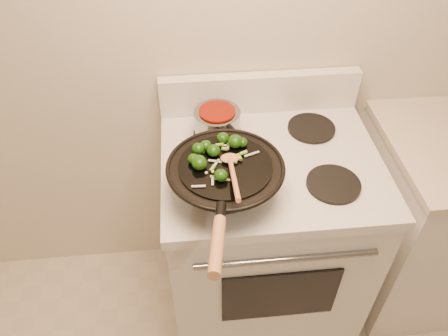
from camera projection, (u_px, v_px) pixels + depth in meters
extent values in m
plane|color=beige|center=(342.00, 12.00, 1.54)|extent=(3.50, 0.00, 3.50)
cube|color=silver|center=(263.00, 242.00, 1.87)|extent=(0.76, 0.64, 0.88)
cube|color=silver|center=(271.00, 163.00, 1.56)|extent=(0.78, 0.66, 0.04)
cube|color=silver|center=(260.00, 93.00, 1.71)|extent=(0.78, 0.05, 0.16)
cylinder|color=gray|center=(287.00, 260.00, 1.40)|extent=(0.60, 0.02, 0.02)
cube|color=black|center=(280.00, 296.00, 1.56)|extent=(0.42, 0.01, 0.28)
cylinder|color=black|center=(225.00, 192.00, 1.42)|extent=(0.18, 0.18, 0.01)
cylinder|color=black|center=(333.00, 184.00, 1.44)|extent=(0.18, 0.18, 0.01)
cylinder|color=black|center=(217.00, 134.00, 1.64)|extent=(0.18, 0.18, 0.01)
cylinder|color=black|center=(311.00, 128.00, 1.66)|extent=(0.18, 0.18, 0.01)
torus|color=black|center=(225.00, 167.00, 1.34)|extent=(0.37, 0.37, 0.01)
cylinder|color=black|center=(225.00, 166.00, 1.34)|extent=(0.29, 0.29, 0.01)
cylinder|color=black|center=(221.00, 212.00, 1.17)|extent=(0.04, 0.06, 0.04)
cylinder|color=#B57647|center=(217.00, 246.00, 1.07)|extent=(0.06, 0.20, 0.06)
ellipsoid|color=#133A09|center=(198.00, 149.00, 1.37)|extent=(0.04, 0.04, 0.04)
cylinder|color=#42752A|center=(202.00, 151.00, 1.38)|extent=(0.02, 0.02, 0.01)
ellipsoid|color=#133A09|center=(194.00, 159.00, 1.34)|extent=(0.04, 0.04, 0.03)
ellipsoid|color=#133A09|center=(221.00, 175.00, 1.28)|extent=(0.04, 0.04, 0.04)
ellipsoid|color=#133A09|center=(235.00, 141.00, 1.39)|extent=(0.05, 0.05, 0.04)
cylinder|color=#42752A|center=(240.00, 144.00, 1.40)|extent=(0.01, 0.01, 0.01)
ellipsoid|color=#133A09|center=(223.00, 138.00, 1.41)|extent=(0.04, 0.04, 0.03)
ellipsoid|color=#133A09|center=(242.00, 143.00, 1.39)|extent=(0.04, 0.04, 0.03)
ellipsoid|color=#133A09|center=(199.00, 161.00, 1.32)|extent=(0.04, 0.04, 0.04)
cylinder|color=#42752A|center=(204.00, 164.00, 1.33)|extent=(0.02, 0.01, 0.02)
ellipsoid|color=#133A09|center=(206.00, 146.00, 1.38)|extent=(0.04, 0.04, 0.03)
ellipsoid|color=#133A09|center=(213.00, 150.00, 1.36)|extent=(0.04, 0.04, 0.04)
ellipsoid|color=#133A09|center=(199.00, 163.00, 1.32)|extent=(0.05, 0.05, 0.04)
cylinder|color=#42752A|center=(204.00, 166.00, 1.33)|extent=(0.02, 0.02, 0.01)
cube|color=beige|center=(252.00, 154.00, 1.37)|extent=(0.05, 0.02, 0.00)
cube|color=beige|center=(216.00, 163.00, 1.34)|extent=(0.03, 0.04, 0.00)
cube|color=beige|center=(199.00, 186.00, 1.27)|extent=(0.04, 0.01, 0.00)
cube|color=beige|center=(224.00, 145.00, 1.40)|extent=(0.04, 0.01, 0.00)
cube|color=beige|center=(222.00, 179.00, 1.29)|extent=(0.05, 0.02, 0.00)
cube|color=beige|center=(228.00, 146.00, 1.40)|extent=(0.01, 0.04, 0.00)
cube|color=beige|center=(213.00, 180.00, 1.28)|extent=(0.01, 0.04, 0.00)
cube|color=beige|center=(217.00, 177.00, 1.30)|extent=(0.04, 0.02, 0.00)
cube|color=beige|center=(215.00, 161.00, 1.35)|extent=(0.04, 0.02, 0.00)
cylinder|color=#68A033|center=(239.00, 157.00, 1.35)|extent=(0.02, 0.02, 0.01)
cylinder|color=#68A033|center=(220.00, 145.00, 1.40)|extent=(0.02, 0.02, 0.01)
cylinder|color=#68A033|center=(236.00, 160.00, 1.34)|extent=(0.03, 0.02, 0.01)
cylinder|color=#68A033|center=(225.00, 149.00, 1.38)|extent=(0.02, 0.02, 0.02)
cylinder|color=#68A033|center=(213.00, 168.00, 1.32)|extent=(0.02, 0.01, 0.02)
cylinder|color=#68A033|center=(233.00, 157.00, 1.35)|extent=(0.02, 0.02, 0.01)
cylinder|color=#68A033|center=(243.00, 153.00, 1.37)|extent=(0.02, 0.02, 0.01)
sphere|color=beige|center=(210.00, 153.00, 1.37)|extent=(0.01, 0.01, 0.01)
sphere|color=beige|center=(206.00, 173.00, 1.31)|extent=(0.01, 0.01, 0.01)
sphere|color=beige|center=(213.00, 172.00, 1.31)|extent=(0.01, 0.01, 0.01)
ellipsoid|color=#B57647|center=(230.00, 158.00, 1.35)|extent=(0.06, 0.05, 0.02)
cylinder|color=#B57647|center=(234.00, 178.00, 1.23)|extent=(0.02, 0.24, 0.08)
cylinder|color=gray|center=(217.00, 122.00, 1.60)|extent=(0.17, 0.17, 0.09)
cylinder|color=#660E04|center=(217.00, 111.00, 1.56)|extent=(0.13, 0.13, 0.01)
cylinder|color=black|center=(236.00, 134.00, 1.48)|extent=(0.06, 0.10, 0.02)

